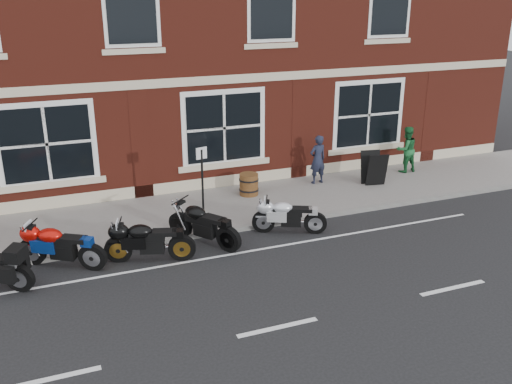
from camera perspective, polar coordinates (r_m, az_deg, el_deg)
ground at (r=13.29m, az=-3.02°, el=-6.74°), size 80.00×80.00×0.00m
sidewalk at (r=15.89m, az=-6.49°, el=-1.98°), size 30.00×3.00×0.12m
kerb at (r=14.49m, az=-4.83°, el=-4.17°), size 30.00×0.16×0.12m
moto_sport_red at (r=13.45m, az=-19.02°, el=-4.97°), size 1.86×1.24×0.95m
moto_sport_black at (r=13.22m, az=-10.76°, el=-4.67°), size 2.01×0.76×0.93m
moto_sport_silver at (r=14.49m, az=3.20°, el=-2.27°), size 1.77×0.92×0.86m
moto_naked_black at (r=13.89m, az=-5.32°, el=-3.03°), size 1.33×1.86×0.97m
pedestrian_left at (r=17.79m, az=6.18°, el=3.26°), size 0.60×0.43×1.54m
pedestrian_right at (r=19.43m, az=14.79°, el=4.14°), size 0.74×0.58×1.53m
a_board_sign at (r=17.99m, az=11.70°, el=2.33°), size 0.69×0.53×1.04m
barrel_planter at (r=16.80m, az=-0.72°, el=0.77°), size 0.58×0.58×0.64m
parking_sign at (r=14.38m, az=-5.38°, el=1.07°), size 0.29×0.08×2.09m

